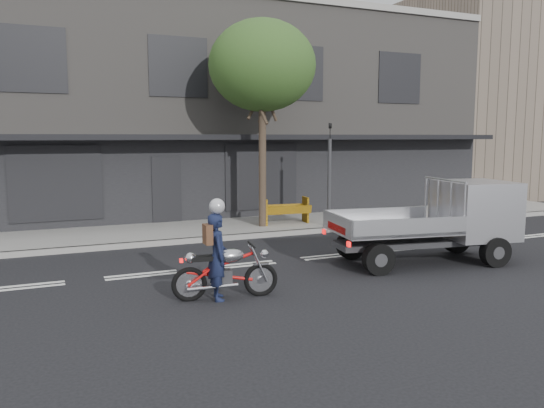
{
  "coord_description": "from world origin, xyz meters",
  "views": [
    {
      "loc": [
        -4.22,
        -11.73,
        3.07
      ],
      "look_at": [
        0.97,
        0.5,
        1.38
      ],
      "focal_mm": 35.0,
      "sensor_mm": 36.0,
      "label": 1
    }
  ],
  "objects": [
    {
      "name": "ground",
      "position": [
        0.0,
        0.0,
        0.0
      ],
      "size": [
        80.0,
        80.0,
        0.0
      ],
      "primitive_type": "plane",
      "color": "black",
      "rests_on": "ground"
    },
    {
      "name": "sidewalk",
      "position": [
        0.0,
        4.7,
        0.07
      ],
      "size": [
        32.0,
        3.2,
        0.15
      ],
      "primitive_type": "cube",
      "color": "gray",
      "rests_on": "ground"
    },
    {
      "name": "kerb",
      "position": [
        0.0,
        3.1,
        0.07
      ],
      "size": [
        32.0,
        0.2,
        0.15
      ],
      "primitive_type": "cube",
      "color": "gray",
      "rests_on": "ground"
    },
    {
      "name": "building_main",
      "position": [
        0.0,
        11.3,
        4.0
      ],
      "size": [
        26.0,
        10.0,
        8.0
      ],
      "primitive_type": "cube",
      "color": "slate",
      "rests_on": "ground"
    },
    {
      "name": "building_neighbour",
      "position": [
        20.0,
        11.3,
        5.0
      ],
      "size": [
        14.0,
        10.0,
        10.0
      ],
      "primitive_type": "cube",
      "color": "brown",
      "rests_on": "ground"
    },
    {
      "name": "street_tree",
      "position": [
        2.2,
        4.2,
        5.28
      ],
      "size": [
        3.4,
        3.4,
        6.74
      ],
      "color": "#382B21",
      "rests_on": "ground"
    },
    {
      "name": "traffic_light_pole",
      "position": [
        4.2,
        3.35,
        1.65
      ],
      "size": [
        0.12,
        0.12,
        3.5
      ],
      "color": "#2D2D30",
      "rests_on": "ground"
    },
    {
      "name": "motorcycle",
      "position": [
        -1.2,
        -2.34,
        0.54
      ],
      "size": [
        2.03,
        0.59,
        1.05
      ],
      "rotation": [
        0.0,
        0.0,
        -0.15
      ],
      "color": "black",
      "rests_on": "ground"
    },
    {
      "name": "rider",
      "position": [
        -1.35,
        -2.34,
        0.83
      ],
      "size": [
        0.48,
        0.66,
        1.65
      ],
      "primitive_type": "imported",
      "rotation": [
        0.0,
        0.0,
        1.42
      ],
      "color": "#141B37",
      "rests_on": "ground"
    },
    {
      "name": "flatbed_ute",
      "position": [
        5.12,
        -1.62,
        1.18
      ],
      "size": [
        4.68,
        2.44,
        2.07
      ],
      "rotation": [
        0.0,
        0.0,
        -0.15
      ],
      "color": "black",
      "rests_on": "ground"
    },
    {
      "name": "construction_barrier",
      "position": [
        3.11,
        4.15,
        0.61
      ],
      "size": [
        1.69,
        0.83,
        0.91
      ],
      "primitive_type": null,
      "rotation": [
        0.0,
        0.0,
        -0.11
      ],
      "color": "#FFAB0D",
      "rests_on": "sidewalk"
    }
  ]
}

